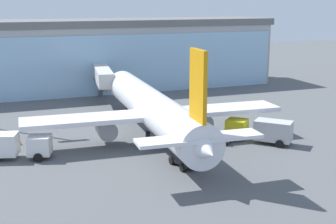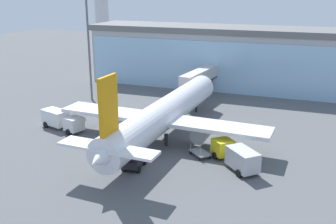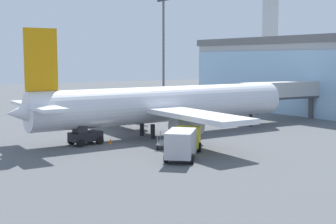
{
  "view_description": "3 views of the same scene",
  "coord_description": "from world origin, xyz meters",
  "px_view_note": "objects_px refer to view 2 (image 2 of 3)",
  "views": [
    {
      "loc": [
        -14.94,
        -41.43,
        15.6
      ],
      "look_at": [
        0.94,
        9.1,
        2.93
      ],
      "focal_mm": 50.0,
      "sensor_mm": 36.0,
      "label": 1
    },
    {
      "loc": [
        19.48,
        -37.83,
        20.02
      ],
      "look_at": [
        -1.05,
        9.8,
        3.49
      ],
      "focal_mm": 42.0,
      "sensor_mm": 36.0,
      "label": 2
    },
    {
      "loc": [
        43.98,
        -19.41,
        8.77
      ],
      "look_at": [
        1.92,
        7.23,
        3.08
      ],
      "focal_mm": 50.0,
      "sensor_mm": 36.0,
      "label": 3
    }
  ],
  "objects_px": {
    "fuel_truck": "(236,155)",
    "safety_cone_nose": "(151,159)",
    "pushback_tug": "(134,160)",
    "baggage_cart": "(200,153)",
    "safety_cone_wingtip": "(85,119)",
    "airplane": "(164,114)",
    "apron_light_mast": "(89,40)",
    "catering_truck": "(61,119)",
    "jet_bridge": "(201,77)"
  },
  "relations": [
    {
      "from": "safety_cone_wingtip",
      "to": "apron_light_mast",
      "type": "bearing_deg",
      "value": 118.34
    },
    {
      "from": "apron_light_mast",
      "to": "airplane",
      "type": "bearing_deg",
      "value": -32.06
    },
    {
      "from": "catering_truck",
      "to": "apron_light_mast",
      "type": "bearing_deg",
      "value": 121.44
    },
    {
      "from": "baggage_cart",
      "to": "safety_cone_wingtip",
      "type": "xyz_separation_m",
      "value": [
        -21.17,
        5.97,
        -0.23
      ]
    },
    {
      "from": "pushback_tug",
      "to": "safety_cone_nose",
      "type": "height_order",
      "value": "pushback_tug"
    },
    {
      "from": "catering_truck",
      "to": "safety_cone_nose",
      "type": "distance_m",
      "value": 17.78
    },
    {
      "from": "safety_cone_wingtip",
      "to": "catering_truck",
      "type": "bearing_deg",
      "value": -100.26
    },
    {
      "from": "apron_light_mast",
      "to": "fuel_truck",
      "type": "bearing_deg",
      "value": -29.0
    },
    {
      "from": "fuel_truck",
      "to": "safety_cone_wingtip",
      "type": "xyz_separation_m",
      "value": [
        -25.88,
        7.14,
        -1.19
      ]
    },
    {
      "from": "apron_light_mast",
      "to": "safety_cone_nose",
      "type": "bearing_deg",
      "value": -42.51
    },
    {
      "from": "jet_bridge",
      "to": "apron_light_mast",
      "type": "xyz_separation_m",
      "value": [
        -18.12,
        -8.97,
        6.88
      ]
    },
    {
      "from": "apron_light_mast",
      "to": "fuel_truck",
      "type": "xyz_separation_m",
      "value": [
        31.43,
        -17.42,
        -9.54
      ]
    },
    {
      "from": "airplane",
      "to": "safety_cone_nose",
      "type": "bearing_deg",
      "value": -168.33
    },
    {
      "from": "fuel_truck",
      "to": "safety_cone_wingtip",
      "type": "height_order",
      "value": "fuel_truck"
    },
    {
      "from": "fuel_truck",
      "to": "safety_cone_nose",
      "type": "xyz_separation_m",
      "value": [
        -9.7,
        -2.49,
        -1.19
      ]
    },
    {
      "from": "fuel_truck",
      "to": "airplane",
      "type": "bearing_deg",
      "value": 19.9
    },
    {
      "from": "airplane",
      "to": "safety_cone_nose",
      "type": "height_order",
      "value": "airplane"
    },
    {
      "from": "catering_truck",
      "to": "baggage_cart",
      "type": "bearing_deg",
      "value": 10.57
    },
    {
      "from": "jet_bridge",
      "to": "safety_cone_wingtip",
      "type": "bearing_deg",
      "value": 151.62
    },
    {
      "from": "pushback_tug",
      "to": "safety_cone_nose",
      "type": "xyz_separation_m",
      "value": [
        1.0,
        2.46,
        -0.7
      ]
    },
    {
      "from": "safety_cone_nose",
      "to": "fuel_truck",
      "type": "bearing_deg",
      "value": 14.42
    },
    {
      "from": "airplane",
      "to": "pushback_tug",
      "type": "distance_m",
      "value": 10.08
    },
    {
      "from": "fuel_truck",
      "to": "safety_cone_wingtip",
      "type": "relative_size",
      "value": 12.44
    },
    {
      "from": "airplane",
      "to": "catering_truck",
      "type": "xyz_separation_m",
      "value": [
        -15.5,
        -2.29,
        -2.1
      ]
    },
    {
      "from": "apron_light_mast",
      "to": "safety_cone_nose",
      "type": "distance_m",
      "value": 31.37
    },
    {
      "from": "fuel_truck",
      "to": "jet_bridge",
      "type": "bearing_deg",
      "value": -20.31
    },
    {
      "from": "fuel_truck",
      "to": "baggage_cart",
      "type": "height_order",
      "value": "fuel_truck"
    },
    {
      "from": "airplane",
      "to": "baggage_cart",
      "type": "relative_size",
      "value": 11.1
    },
    {
      "from": "airplane",
      "to": "catering_truck",
      "type": "height_order",
      "value": "airplane"
    },
    {
      "from": "pushback_tug",
      "to": "catering_truck",
      "type": "bearing_deg",
      "value": 56.0
    },
    {
      "from": "baggage_cart",
      "to": "safety_cone_wingtip",
      "type": "relative_size",
      "value": 5.79
    },
    {
      "from": "apron_light_mast",
      "to": "catering_truck",
      "type": "xyz_separation_m",
      "value": [
        4.7,
        -14.94,
        -9.54
      ]
    },
    {
      "from": "apron_light_mast",
      "to": "baggage_cart",
      "type": "height_order",
      "value": "apron_light_mast"
    },
    {
      "from": "fuel_truck",
      "to": "safety_cone_wingtip",
      "type": "distance_m",
      "value": 26.88
    },
    {
      "from": "airplane",
      "to": "fuel_truck",
      "type": "distance_m",
      "value": 12.38
    },
    {
      "from": "baggage_cart",
      "to": "fuel_truck",
      "type": "bearing_deg",
      "value": 24.92
    },
    {
      "from": "safety_cone_nose",
      "to": "safety_cone_wingtip",
      "type": "relative_size",
      "value": 1.0
    },
    {
      "from": "apron_light_mast",
      "to": "pushback_tug",
      "type": "height_order",
      "value": "apron_light_mast"
    },
    {
      "from": "apron_light_mast",
      "to": "airplane",
      "type": "relative_size",
      "value": 0.52
    },
    {
      "from": "baggage_cart",
      "to": "safety_cone_nose",
      "type": "height_order",
      "value": "baggage_cart"
    },
    {
      "from": "jet_bridge",
      "to": "catering_truck",
      "type": "height_order",
      "value": "jet_bridge"
    },
    {
      "from": "apron_light_mast",
      "to": "baggage_cart",
      "type": "bearing_deg",
      "value": -31.31
    },
    {
      "from": "catering_truck",
      "to": "safety_cone_nose",
      "type": "relative_size",
      "value": 13.85
    },
    {
      "from": "pushback_tug",
      "to": "baggage_cart",
      "type": "bearing_deg",
      "value": -53.42
    },
    {
      "from": "apron_light_mast",
      "to": "jet_bridge",
      "type": "bearing_deg",
      "value": 26.35
    },
    {
      "from": "jet_bridge",
      "to": "safety_cone_wingtip",
      "type": "xyz_separation_m",
      "value": [
        -12.58,
        -19.25,
        -3.85
      ]
    },
    {
      "from": "fuel_truck",
      "to": "safety_cone_wingtip",
      "type": "bearing_deg",
      "value": 27.5
    },
    {
      "from": "airplane",
      "to": "safety_cone_wingtip",
      "type": "relative_size",
      "value": 64.28
    },
    {
      "from": "apron_light_mast",
      "to": "airplane",
      "type": "distance_m",
      "value": 24.97
    },
    {
      "from": "apron_light_mast",
      "to": "catering_truck",
      "type": "relative_size",
      "value": 2.43
    }
  ]
}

